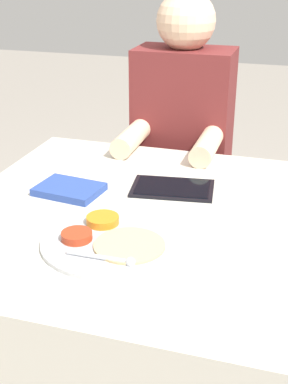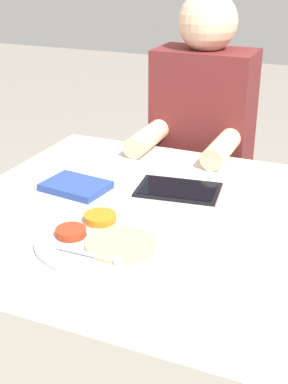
# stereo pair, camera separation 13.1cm
# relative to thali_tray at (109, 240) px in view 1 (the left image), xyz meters

# --- Properties ---
(dining_table) EXTENTS (0.99, 0.95, 0.76)m
(dining_table) POSITION_rel_thali_tray_xyz_m (0.04, 0.17, -0.39)
(dining_table) COLOR beige
(dining_table) RESTS_ON ground_plane
(thali_tray) EXTENTS (0.31, 0.31, 0.03)m
(thali_tray) POSITION_rel_thali_tray_xyz_m (0.00, 0.00, 0.00)
(thali_tray) COLOR #B7BABF
(thali_tray) RESTS_ON dining_table
(red_notebook) EXTENTS (0.18, 0.14, 0.02)m
(red_notebook) POSITION_rel_thali_tray_xyz_m (-0.20, 0.23, 0.00)
(red_notebook) COLOR silver
(red_notebook) RESTS_ON dining_table
(tablet_device) EXTENTS (0.24, 0.17, 0.01)m
(tablet_device) POSITION_rel_thali_tray_xyz_m (0.07, 0.33, -0.00)
(tablet_device) COLOR black
(tablet_device) RESTS_ON dining_table
(person_diner) EXTENTS (0.34, 0.43, 1.25)m
(person_diner) POSITION_rel_thali_tray_xyz_m (-0.02, 0.81, -0.17)
(person_diner) COLOR black
(person_diner) RESTS_ON ground_plane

